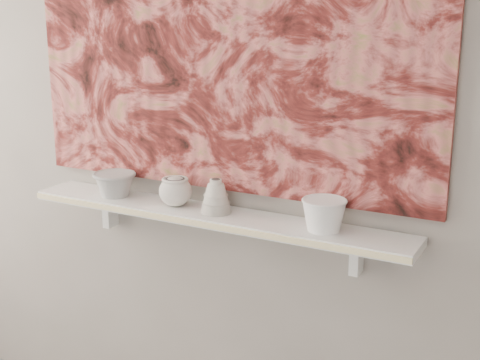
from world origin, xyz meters
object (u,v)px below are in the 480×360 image
Objects in this scene: shelf at (212,216)px; bell_vessel at (216,196)px; painting at (222,25)px; cup_cream at (175,191)px; bowl_grey at (115,184)px; bowl_white at (324,214)px.

bell_vessel reaches higher than shelf.
painting is at bearing 101.22° from bell_vessel.
painting is 0.58m from cup_cream.
bowl_grey is 1.11× the size of bowl_white.
cup_cream reaches higher than bowl_grey.
bell_vessel reaches higher than bowl_grey.
bowl_grey is 0.26m from cup_cream.
painting reaches higher than bowl_white.
painting reaches higher than bowl_grey.
bowl_grey is 1.35× the size of bell_vessel.
painting is at bearing 90.00° from shelf.
bowl_grey is at bearing 180.00° from bell_vessel.
painting is (0.00, 0.08, 0.62)m from shelf.
shelf is 12.29× the size of cup_cream.
shelf is 12.11× the size of bell_vessel.
bowl_white reaches higher than bowl_grey.
cup_cream is (-0.15, -0.08, -0.56)m from painting.
bowl_white is (0.55, 0.00, -0.00)m from cup_cream.
bowl_white is at bearing 0.00° from cup_cream.
bowl_grey is at bearing -168.85° from painting.
bowl_white is (0.40, -0.08, -0.56)m from painting.
shelf is 0.07m from bell_vessel.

